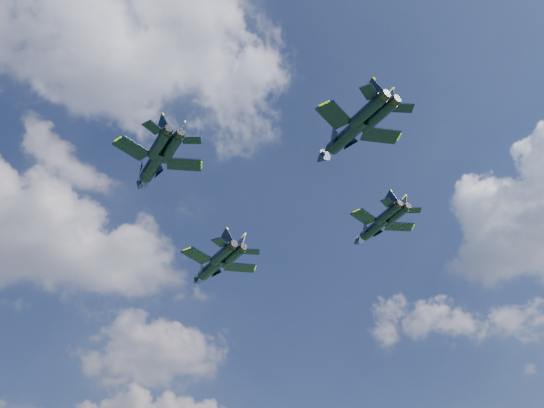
{
  "coord_description": "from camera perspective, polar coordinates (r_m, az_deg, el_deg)",
  "views": [
    {
      "loc": [
        -30.44,
        -71.92,
        3.34
      ],
      "look_at": [
        -4.99,
        0.98,
        54.3
      ],
      "focal_mm": 40.0,
      "sensor_mm": 36.0,
      "label": 1
    }
  ],
  "objects": [
    {
      "name": "jet_slot",
      "position": [
        77.56,
        6.9,
        6.35
      ],
      "size": [
        12.21,
        16.25,
        3.83
      ],
      "rotation": [
        0.0,
        0.0,
        0.22
      ],
      "color": "black"
    },
    {
      "name": "jet_right",
      "position": [
        103.88,
        9.51,
        -2.27
      ],
      "size": [
        12.05,
        15.65,
        3.72
      ],
      "rotation": [
        0.0,
        0.0,
        0.12
      ],
      "color": "black"
    },
    {
      "name": "jet_left",
      "position": [
        85.82,
        -11.21,
        3.51
      ],
      "size": [
        12.52,
        16.4,
        3.88
      ],
      "rotation": [
        0.0,
        0.0,
        0.16
      ],
      "color": "black"
    },
    {
      "name": "jet_lead",
      "position": [
        107.74,
        -5.75,
        -5.99
      ],
      "size": [
        13.84,
        18.42,
        4.34
      ],
      "rotation": [
        0.0,
        0.0,
        0.22
      ],
      "color": "black"
    }
  ]
}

